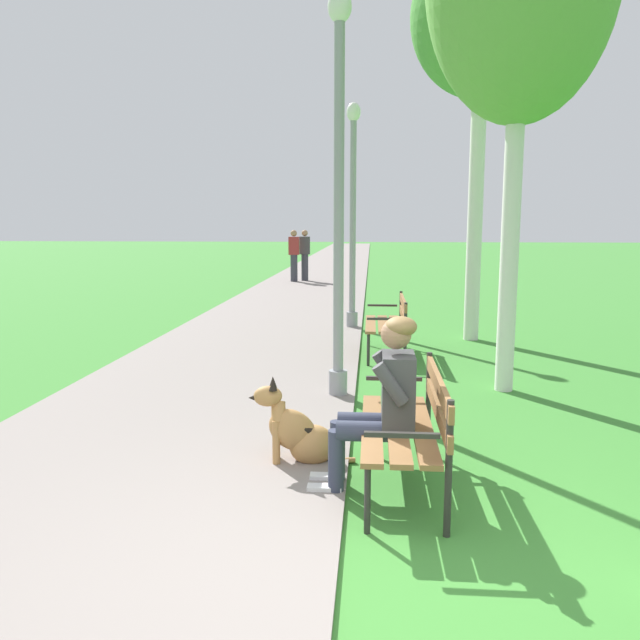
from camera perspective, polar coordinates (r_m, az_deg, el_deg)
name	(u,v)px	position (r m, az deg, el deg)	size (l,w,h in m)	color
ground_plane	(356,595)	(3.52, 3.22, -23.44)	(120.00, 120.00, 0.00)	#3D8433
paved_path	(329,267)	(27.11, 0.84, 4.80)	(3.26, 60.00, 0.04)	gray
park_bench_near	(411,419)	(4.55, 8.18, -8.79)	(0.55, 1.50, 0.85)	olive
park_bench_mid	(390,320)	(9.04, 6.30, 0.01)	(0.55, 1.50, 0.85)	olive
person_seated_on_near_bench	(382,398)	(4.43, 5.59, -6.96)	(0.74, 0.49, 1.25)	#33384C
dog_shepherd	(299,433)	(5.01, -1.92, -10.10)	(0.83, 0.34, 0.71)	#B27F47
lamp_post_near	(339,196)	(6.69, 1.70, 11.07)	(0.24, 0.24, 4.15)	gray
lamp_post_mid	(353,214)	(11.22, 2.96, 9.45)	(0.24, 0.24, 3.90)	gray
birch_tree_third	(482,19)	(10.86, 14.36, 24.68)	(2.17, 2.11, 6.18)	silver
pedestrian_distant	(294,256)	(20.05, -2.36, 5.76)	(0.32, 0.22, 1.65)	#383842
pedestrian_further_distant	(305,255)	(20.34, -1.37, 5.81)	(0.32, 0.22, 1.65)	#383842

